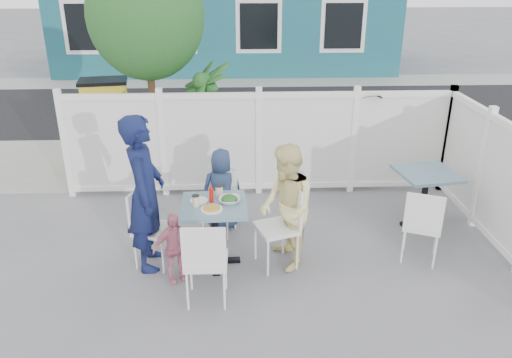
{
  "coord_description": "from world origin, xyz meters",
  "views": [
    {
      "loc": [
        -0.24,
        -4.77,
        3.3
      ],
      "look_at": [
        -0.01,
        0.79,
        0.92
      ],
      "focal_mm": 35.0,
      "sensor_mm": 36.0,
      "label": 1
    }
  ],
  "objects_px": {
    "chair_left": "(147,222)",
    "woman": "(286,208)",
    "chair_near": "(205,258)",
    "boy": "(222,189)",
    "main_table": "(215,218)",
    "man": "(145,193)",
    "spare_table": "(426,184)",
    "toddler": "(174,248)",
    "chair_right": "(283,220)",
    "utility_cabinet": "(108,122)",
    "chair_back": "(220,196)"
  },
  "relations": [
    {
      "from": "man",
      "to": "toddler",
      "type": "height_order",
      "value": "man"
    },
    {
      "from": "spare_table",
      "to": "chair_left",
      "type": "distance_m",
      "value": 3.68
    },
    {
      "from": "chair_left",
      "to": "woman",
      "type": "xyz_separation_m",
      "value": [
        1.62,
        -0.12,
        0.2
      ]
    },
    {
      "from": "chair_near",
      "to": "man",
      "type": "height_order",
      "value": "man"
    },
    {
      "from": "chair_right",
      "to": "man",
      "type": "height_order",
      "value": "man"
    },
    {
      "from": "woman",
      "to": "toddler",
      "type": "bearing_deg",
      "value": -89.38
    },
    {
      "from": "utility_cabinet",
      "to": "chair_back",
      "type": "bearing_deg",
      "value": -62.64
    },
    {
      "from": "main_table",
      "to": "man",
      "type": "xyz_separation_m",
      "value": [
        -0.78,
        0.02,
        0.32
      ]
    },
    {
      "from": "spare_table",
      "to": "toddler",
      "type": "bearing_deg",
      "value": -159.73
    },
    {
      "from": "chair_near",
      "to": "boy",
      "type": "xyz_separation_m",
      "value": [
        0.13,
        1.72,
        -0.01
      ]
    },
    {
      "from": "utility_cabinet",
      "to": "main_table",
      "type": "distance_m",
      "value": 4.15
    },
    {
      "from": "main_table",
      "to": "woman",
      "type": "relative_size",
      "value": 0.52
    },
    {
      "from": "chair_near",
      "to": "man",
      "type": "distance_m",
      "value": 1.14
    },
    {
      "from": "chair_right",
      "to": "toddler",
      "type": "distance_m",
      "value": 1.29
    },
    {
      "from": "chair_right",
      "to": "woman",
      "type": "xyz_separation_m",
      "value": [
        0.03,
        -0.03,
        0.17
      ]
    },
    {
      "from": "spare_table",
      "to": "chair_left",
      "type": "relative_size",
      "value": 0.89
    },
    {
      "from": "chair_left",
      "to": "main_table",
      "type": "bearing_deg",
      "value": 104.02
    },
    {
      "from": "spare_table",
      "to": "boy",
      "type": "relative_size",
      "value": 0.75
    },
    {
      "from": "main_table",
      "to": "chair_near",
      "type": "xyz_separation_m",
      "value": [
        -0.07,
        -0.8,
        -0.04
      ]
    },
    {
      "from": "chair_right",
      "to": "woman",
      "type": "relative_size",
      "value": 0.67
    },
    {
      "from": "chair_left",
      "to": "chair_back",
      "type": "bearing_deg",
      "value": 150.19
    },
    {
      "from": "utility_cabinet",
      "to": "chair_right",
      "type": "distance_m",
      "value": 4.62
    },
    {
      "from": "spare_table",
      "to": "chair_right",
      "type": "bearing_deg",
      "value": -155.91
    },
    {
      "from": "chair_left",
      "to": "man",
      "type": "bearing_deg",
      "value": 33.67
    },
    {
      "from": "man",
      "to": "boy",
      "type": "bearing_deg",
      "value": -45.85
    },
    {
      "from": "chair_left",
      "to": "man",
      "type": "relative_size",
      "value": 0.51
    },
    {
      "from": "chair_right",
      "to": "toddler",
      "type": "relative_size",
      "value": 1.2
    },
    {
      "from": "spare_table",
      "to": "utility_cabinet",
      "type": "bearing_deg",
      "value": 150.5
    },
    {
      "from": "main_table",
      "to": "toddler",
      "type": "xyz_separation_m",
      "value": [
        -0.44,
        -0.34,
        -0.19
      ]
    },
    {
      "from": "chair_right",
      "to": "chair_back",
      "type": "relative_size",
      "value": 1.15
    },
    {
      "from": "chair_left",
      "to": "man",
      "type": "height_order",
      "value": "man"
    },
    {
      "from": "chair_back",
      "to": "woman",
      "type": "bearing_deg",
      "value": 150.0
    },
    {
      "from": "spare_table",
      "to": "chair_back",
      "type": "distance_m",
      "value": 2.76
    },
    {
      "from": "chair_right",
      "to": "chair_near",
      "type": "relative_size",
      "value": 1.03
    },
    {
      "from": "chair_near",
      "to": "boy",
      "type": "distance_m",
      "value": 1.72
    },
    {
      "from": "spare_table",
      "to": "man",
      "type": "relative_size",
      "value": 0.45
    },
    {
      "from": "spare_table",
      "to": "chair_right",
      "type": "relative_size",
      "value": 0.84
    },
    {
      "from": "main_table",
      "to": "woman",
      "type": "height_order",
      "value": "woman"
    },
    {
      "from": "toddler",
      "to": "utility_cabinet",
      "type": "bearing_deg",
      "value": 86.44
    },
    {
      "from": "woman",
      "to": "toddler",
      "type": "xyz_separation_m",
      "value": [
        -1.27,
        -0.27,
        -0.33
      ]
    },
    {
      "from": "main_table",
      "to": "chair_near",
      "type": "distance_m",
      "value": 0.8
    },
    {
      "from": "chair_back",
      "to": "boy",
      "type": "xyz_separation_m",
      "value": [
        0.02,
        0.11,
        0.05
      ]
    },
    {
      "from": "man",
      "to": "toddler",
      "type": "distance_m",
      "value": 0.7
    },
    {
      "from": "chair_near",
      "to": "woman",
      "type": "height_order",
      "value": "woman"
    },
    {
      "from": "boy",
      "to": "chair_right",
      "type": "bearing_deg",
      "value": 118.76
    },
    {
      "from": "chair_back",
      "to": "toddler",
      "type": "xyz_separation_m",
      "value": [
        -0.49,
        -1.15,
        -0.09
      ]
    },
    {
      "from": "woman",
      "to": "boy",
      "type": "relative_size",
      "value": 1.35
    },
    {
      "from": "spare_table",
      "to": "man",
      "type": "xyz_separation_m",
      "value": [
        -3.58,
        -0.85,
        0.32
      ]
    },
    {
      "from": "toddler",
      "to": "chair_near",
      "type": "bearing_deg",
      "value": -76.43
    },
    {
      "from": "chair_back",
      "to": "toddler",
      "type": "distance_m",
      "value": 1.25
    }
  ]
}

